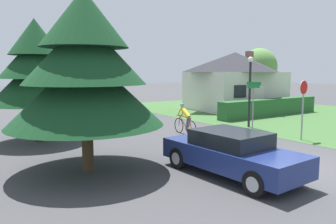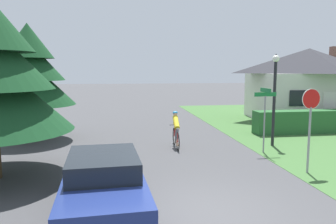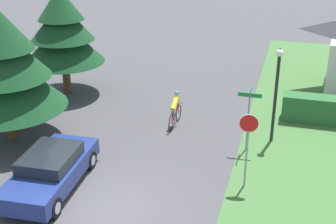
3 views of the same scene
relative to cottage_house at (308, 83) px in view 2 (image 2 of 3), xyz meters
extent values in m
plane|color=#424244|center=(-10.37, -12.72, -2.40)|extent=(140.00, 140.00, 0.00)
cube|color=beige|center=(0.00, 0.00, -0.88)|extent=(7.14, 6.09, 3.05)
pyramid|color=#2D2D33|center=(0.00, 0.00, 1.44)|extent=(7.71, 6.58, 1.59)
cube|color=silver|center=(-0.25, -2.78, -1.40)|extent=(0.90, 0.14, 2.00)
cube|color=black|center=(-2.11, -2.61, -0.72)|extent=(1.10, 0.16, 0.90)
cube|color=brown|center=(2.04, 0.37, 2.00)|extent=(0.54, 0.54, 0.80)
cube|color=navy|center=(-12.60, -12.25, -1.81)|extent=(2.03, 4.54, 0.61)
cube|color=black|center=(-12.60, -12.20, -1.28)|extent=(1.69, 2.18, 0.45)
cylinder|color=black|center=(-13.48, -10.78, -2.07)|extent=(0.28, 0.68, 0.67)
cylinder|color=#ADADB2|center=(-13.48, -10.78, -2.07)|extent=(0.28, 0.40, 0.39)
cylinder|color=black|center=(-11.88, -10.69, -2.07)|extent=(0.28, 0.68, 0.67)
cylinder|color=#ADADB2|center=(-11.88, -10.69, -2.07)|extent=(0.28, 0.40, 0.39)
cylinder|color=black|center=(-11.72, -13.72, -2.07)|extent=(0.28, 0.68, 0.67)
cylinder|color=#ADADB2|center=(-11.72, -13.72, -2.07)|extent=(0.28, 0.40, 0.39)
torus|color=black|center=(-9.85, -6.83, -2.04)|extent=(0.07, 0.77, 0.77)
torus|color=black|center=(-9.82, -5.75, -2.04)|extent=(0.07, 0.77, 0.77)
cylinder|color=#B21E1E|center=(-9.84, -6.56, -1.87)|extent=(0.04, 0.19, 0.60)
cylinder|color=#B21E1E|center=(-9.83, -6.16, -1.84)|extent=(0.06, 0.68, 0.67)
cylinder|color=#B21E1E|center=(-9.83, -6.24, -1.54)|extent=(0.06, 0.80, 0.09)
cylinder|color=#B21E1E|center=(-9.85, -6.66, -2.10)|extent=(0.05, 0.36, 0.16)
cylinder|color=#B21E1E|center=(-9.85, -6.74, -1.80)|extent=(0.04, 0.22, 0.48)
cylinder|color=#B21E1E|center=(-9.82, -5.80, -1.78)|extent=(0.04, 0.12, 0.53)
cylinder|color=black|center=(-9.82, -5.84, -1.52)|extent=(0.44, 0.04, 0.02)
ellipsoid|color=black|center=(-9.85, -6.64, -1.55)|extent=(0.09, 0.20, 0.05)
cylinder|color=slate|center=(-9.84, -6.64, -1.75)|extent=(0.12, 0.26, 0.51)
cylinder|color=slate|center=(-9.84, -6.48, -1.83)|extent=(0.12, 0.26, 0.66)
cylinder|color=tan|center=(-9.84, -6.57, -2.13)|extent=(0.08, 0.08, 0.30)
cylinder|color=tan|center=(-9.79, -6.41, -2.23)|extent=(0.17, 0.08, 0.21)
cylinder|color=yellow|center=(-9.84, -6.34, -1.32)|extent=(0.24, 0.72, 0.56)
cylinder|color=yellow|center=(-9.82, -6.08, -1.34)|extent=(0.08, 0.26, 0.36)
cylinder|color=yellow|center=(-9.82, -5.80, -1.34)|extent=(0.08, 0.26, 0.36)
sphere|color=tan|center=(-9.83, -6.04, -1.00)|extent=(0.19, 0.19, 0.19)
ellipsoid|color=#267FBF|center=(-9.83, -6.04, -0.95)|extent=(0.22, 0.18, 0.12)
cylinder|color=gray|center=(-6.28, -10.36, -1.34)|extent=(0.07, 0.07, 2.12)
cylinder|color=red|center=(-6.28, -10.36, -0.02)|extent=(0.61, 0.07, 0.61)
cylinder|color=silver|center=(-6.28, -10.36, -0.02)|extent=(0.64, 0.07, 0.64)
cylinder|color=black|center=(-5.64, -6.65, -0.59)|extent=(0.13, 0.13, 3.61)
sphere|color=white|center=(-5.64, -6.65, 1.34)|extent=(0.29, 0.29, 0.29)
cone|color=black|center=(-5.64, -6.65, 1.49)|extent=(0.18, 0.18, 0.12)
cylinder|color=gray|center=(-6.55, -7.72, -1.27)|extent=(0.06, 0.06, 2.27)
cube|color=#197238|center=(-6.55, -7.72, -0.07)|extent=(0.90, 0.03, 0.16)
cube|color=#197238|center=(-6.55, -7.72, 0.09)|extent=(0.03, 0.90, 0.16)
cylinder|color=#4C3823|center=(-16.21, -3.97, -1.57)|extent=(0.39, 0.39, 1.67)
cone|color=#143D1E|center=(-16.21, -3.97, 0.30)|extent=(4.01, 4.01, 2.06)
cone|color=#143D1E|center=(-16.21, -3.97, 1.30)|extent=(3.13, 3.13, 1.81)
cone|color=#143D1E|center=(-16.21, -3.97, 2.18)|extent=(2.25, 2.25, 1.57)
camera|label=1|loc=(-19.52, -19.06, 0.70)|focal=35.00mm
camera|label=2|loc=(-12.23, -19.73, 0.89)|focal=35.00mm
camera|label=3|loc=(-5.10, -24.31, 6.46)|focal=50.00mm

